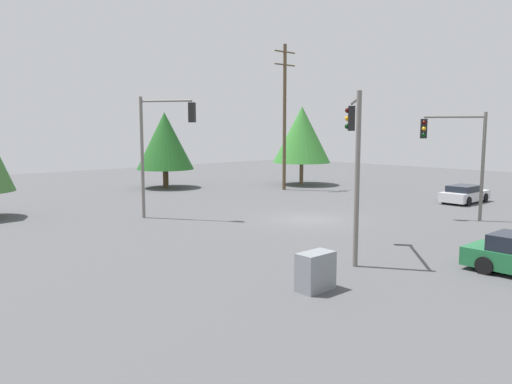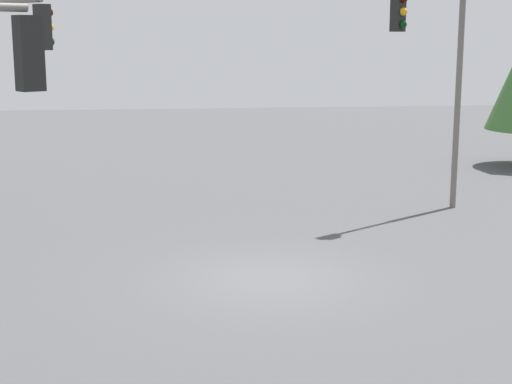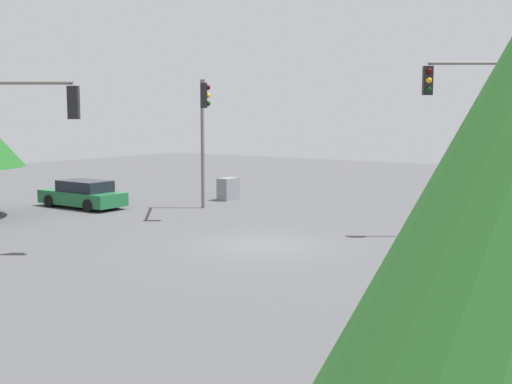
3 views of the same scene
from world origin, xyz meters
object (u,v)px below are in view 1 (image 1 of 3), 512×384
at_px(traffic_signal_aux, 354,146).
at_px(electrical_cabinet, 315,271).
at_px(traffic_signal_cross, 458,147).
at_px(sedan_silver, 465,194).
at_px(traffic_signal_main, 161,137).

distance_m(traffic_signal_aux, electrical_cabinet, 5.98).
xyz_separation_m(traffic_signal_cross, electrical_cabinet, (14.69, 2.81, -3.37)).
bearing_deg(electrical_cabinet, traffic_signal_cross, -169.17).
bearing_deg(traffic_signal_cross, sedan_silver, -103.79).
distance_m(sedan_silver, electrical_cabinet, 22.07).
bearing_deg(electrical_cabinet, sedan_silver, -165.79).
xyz_separation_m(sedan_silver, traffic_signal_main, (18.21, -8.46, 3.92)).
relative_size(sedan_silver, traffic_signal_aux, 0.65).
bearing_deg(traffic_signal_cross, traffic_signal_aux, 60.13).
xyz_separation_m(sedan_silver, traffic_signal_cross, (6.70, 2.61, 3.38)).
relative_size(traffic_signal_main, traffic_signal_aux, 1.07).
height_order(sedan_silver, traffic_signal_aux, traffic_signal_aux).
xyz_separation_m(sedan_silver, electrical_cabinet, (21.39, 5.42, 0.01)).
bearing_deg(traffic_signal_aux, traffic_signal_main, 54.70).
xyz_separation_m(traffic_signal_main, traffic_signal_cross, (-11.51, 11.07, -0.54)).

